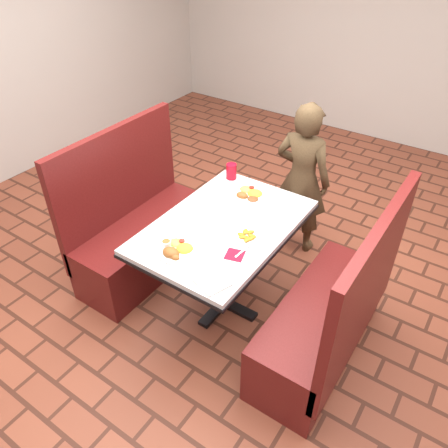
{
  "coord_description": "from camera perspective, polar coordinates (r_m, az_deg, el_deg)",
  "views": [
    {
      "loc": [
        1.3,
        -1.9,
        2.46
      ],
      "look_at": [
        0.0,
        0.0,
        0.75
      ],
      "focal_mm": 35.0,
      "sensor_mm": 36.0,
      "label": 1
    }
  ],
  "objects": [
    {
      "name": "diner_person",
      "position": [
        3.6,
        10.12,
        5.72
      ],
      "size": [
        0.48,
        0.32,
        1.29
      ],
      "primitive_type": "imported",
      "rotation": [
        0.0,
        0.0,
        3.16
      ],
      "color": "brown",
      "rests_on": "ground"
    },
    {
      "name": "knife_utensil",
      "position": [
        2.66,
        -4.68,
        -3.3
      ],
      "size": [
        0.05,
        0.16,
        0.0
      ],
      "primitive_type": "cube",
      "rotation": [
        0.0,
        0.0,
        -0.28
      ],
      "color": "silver",
      "rests_on": "dining_table"
    },
    {
      "name": "booth_bench_left",
      "position": [
        3.54,
        -10.74,
        -1.14
      ],
      "size": [
        0.47,
        1.2,
        1.17
      ],
      "color": "#5D1715",
      "rests_on": "ground"
    },
    {
      "name": "paper_napkin",
      "position": [
        2.46,
        -1.87,
        -7.21
      ],
      "size": [
        0.26,
        0.23,
        0.01
      ],
      "primitive_type": "cube",
      "rotation": [
        0.0,
        0.0,
        -0.34
      ],
      "color": "silver",
      "rests_on": "dining_table"
    },
    {
      "name": "lettuce_shreds",
      "position": [
        2.89,
        1.33,
        0.34
      ],
      "size": [
        0.28,
        0.32,
        0.0
      ],
      "primitive_type": null,
      "color": "#78B146",
      "rests_on": "dining_table"
    },
    {
      "name": "plantain_plate",
      "position": [
        2.74,
        3.05,
        -1.68
      ],
      "size": [
        0.18,
        0.18,
        0.03
      ],
      "rotation": [
        0.0,
        0.0,
        -0.25
      ],
      "color": "white",
      "rests_on": "dining_table"
    },
    {
      "name": "room",
      "position": [
        2.37,
        0.0,
        23.24
      ],
      "size": [
        7.0,
        7.04,
        2.82
      ],
      "color": "brown",
      "rests_on": "ground"
    },
    {
      "name": "near_dinner_plate",
      "position": [
        2.64,
        -6.22,
        -3.17
      ],
      "size": [
        0.25,
        0.25,
        0.08
      ],
      "rotation": [
        0.0,
        0.0,
        -0.18
      ],
      "color": "white",
      "rests_on": "dining_table"
    },
    {
      "name": "fork_utensil",
      "position": [
        2.68,
        -7.42,
        -3.08
      ],
      "size": [
        0.06,
        0.15,
        0.0
      ],
      "primitive_type": "cube",
      "rotation": [
        0.0,
        0.0,
        -0.33
      ],
      "color": "silver",
      "rests_on": "dining_table"
    },
    {
      "name": "far_dinner_plate",
      "position": [
        3.14,
        3.35,
        4.03
      ],
      "size": [
        0.27,
        0.27,
        0.07
      ],
      "rotation": [
        0.0,
        0.0,
        -0.18
      ],
      "color": "white",
      "rests_on": "dining_table"
    },
    {
      "name": "dining_table",
      "position": [
        2.92,
        0.0,
        -1.51
      ],
      "size": [
        0.81,
        1.21,
        0.75
      ],
      "color": "silver",
      "rests_on": "ground"
    },
    {
      "name": "maroon_napkin",
      "position": [
        2.62,
        1.42,
        -4.05
      ],
      "size": [
        0.13,
        0.13,
        0.0
      ],
      "primitive_type": "cube",
      "rotation": [
        0.0,
        0.0,
        0.28
      ],
      "color": "maroon",
      "rests_on": "dining_table"
    },
    {
      "name": "booth_bench_right",
      "position": [
        2.9,
        13.46,
        -12.07
      ],
      "size": [
        0.47,
        1.2,
        1.17
      ],
      "color": "#5D1715",
      "rests_on": "ground"
    },
    {
      "name": "red_tumbler",
      "position": [
        3.33,
        0.97,
        6.89
      ],
      "size": [
        0.08,
        0.08,
        0.12
      ],
      "primitive_type": "cylinder",
      "color": "red",
      "rests_on": "dining_table"
    },
    {
      "name": "spoon_utensil",
      "position": [
        2.64,
        2.44,
        -3.57
      ],
      "size": [
        0.02,
        0.15,
        0.0
      ],
      "primitive_type": "cube",
      "rotation": [
        0.0,
        0.0,
        -0.07
      ],
      "color": "silver",
      "rests_on": "dining_table"
    }
  ]
}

